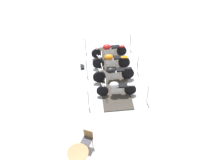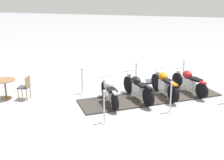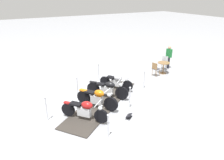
# 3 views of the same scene
# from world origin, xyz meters

# --- Properties ---
(ground_plane) EXTENTS (80.00, 80.00, 0.00)m
(ground_plane) POSITION_xyz_m (0.00, 0.00, 0.00)
(ground_plane) COLOR #A8AAB2
(display_platform) EXTENTS (4.58, 5.44, 0.05)m
(display_platform) POSITION_xyz_m (0.00, 0.00, 0.02)
(display_platform) COLOR #38332D
(display_platform) RESTS_ON ground_plane
(motorcycle_maroon) EXTENTS (1.75, 1.50, 0.91)m
(motorcycle_maroon) POSITION_xyz_m (1.07, -1.37, 0.51)
(motorcycle_maroon) COLOR black
(motorcycle_maroon) RESTS_ON display_platform
(motorcycle_copper) EXTENTS (1.90, 1.31, 1.00)m
(motorcycle_copper) POSITION_xyz_m (0.37, -0.45, 0.52)
(motorcycle_copper) COLOR black
(motorcycle_copper) RESTS_ON display_platform
(motorcycle_black) EXTENTS (1.80, 1.55, 1.01)m
(motorcycle_black) POSITION_xyz_m (-0.32, 0.49, 0.52)
(motorcycle_black) COLOR black
(motorcycle_black) RESTS_ON display_platform
(motorcycle_chrome) EXTENTS (1.74, 1.20, 0.89)m
(motorcycle_chrome) POSITION_xyz_m (-1.01, 1.42, 0.50)
(motorcycle_chrome) COLOR black
(motorcycle_chrome) RESTS_ON display_platform
(stanchion_left_front) EXTENTS (0.33, 0.33, 1.14)m
(stanchion_left_front) POSITION_xyz_m (0.29, -2.79, 0.37)
(stanchion_left_front) COLOR silver
(stanchion_left_front) RESTS_ON ground_plane
(stanchion_left_mid) EXTENTS (0.32, 0.32, 1.15)m
(stanchion_left_mid) POSITION_xyz_m (-1.15, -0.86, 0.38)
(stanchion_left_mid) COLOR silver
(stanchion_left_mid) RESTS_ON ground_plane
(stanchion_right_front) EXTENTS (0.35, 0.35, 1.02)m
(stanchion_right_front) POSITION_xyz_m (2.59, -1.08, 0.30)
(stanchion_right_front) COLOR silver
(stanchion_right_front) RESTS_ON ground_plane
(stanchion_right_mid) EXTENTS (0.29, 0.29, 1.12)m
(stanchion_right_mid) POSITION_xyz_m (1.15, 0.86, 0.41)
(stanchion_right_mid) COLOR silver
(stanchion_right_mid) RESTS_ON ground_plane
(stanchion_left_rear) EXTENTS (0.30, 0.30, 1.12)m
(stanchion_left_rear) POSITION_xyz_m (-2.59, 1.08, 0.39)
(stanchion_left_rear) COLOR silver
(stanchion_left_rear) RESTS_ON ground_plane
(stanchion_right_rear) EXTENTS (0.28, 0.28, 1.09)m
(stanchion_right_rear) POSITION_xyz_m (-0.29, 2.79, 0.40)
(stanchion_right_rear) COLOR silver
(stanchion_right_rear) RESTS_ON ground_plane
(info_placard) EXTENTS (0.39, 0.43, 0.19)m
(info_placard) POSITION_xyz_m (1.84, 0.37, 0.06)
(info_placard) COLOR #333338
(info_placard) RESTS_ON ground_plane
(cafe_table) EXTENTS (0.80, 0.80, 0.77)m
(cafe_table) POSITION_xyz_m (-1.67, 5.45, 0.58)
(cafe_table) COLOR olive
(cafe_table) RESTS_ON ground_plane
(cafe_chair_across_table) EXTENTS (0.47, 0.47, 0.92)m
(cafe_chair_across_table) POSITION_xyz_m (-1.52, 4.65, 0.55)
(cafe_chair_across_table) COLOR olive
(cafe_chair_across_table) RESTS_ON ground_plane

